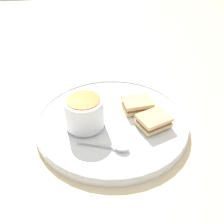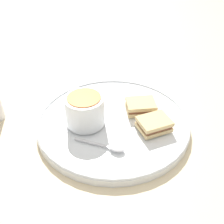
% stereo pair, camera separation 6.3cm
% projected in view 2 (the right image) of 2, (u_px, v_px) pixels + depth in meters
% --- Properties ---
extents(ground_plane, '(2.40, 2.40, 0.00)m').
position_uv_depth(ground_plane, '(112.00, 125.00, 0.66)').
color(ground_plane, beige).
extents(plate, '(0.37, 0.37, 0.02)m').
position_uv_depth(plate, '(112.00, 122.00, 0.65)').
color(plate, white).
rests_on(plate, ground_plane).
extents(soup_bowl, '(0.09, 0.09, 0.07)m').
position_uv_depth(soup_bowl, '(84.00, 110.00, 0.61)').
color(soup_bowl, white).
rests_on(soup_bowl, plate).
extents(spoon, '(0.05, 0.12, 0.01)m').
position_uv_depth(spoon, '(111.00, 147.00, 0.56)').
color(spoon, silver).
rests_on(spoon, plate).
extents(sandwich_half_near, '(0.08, 0.09, 0.03)m').
position_uv_depth(sandwich_half_near, '(153.00, 124.00, 0.61)').
color(sandwich_half_near, '#DBBC7F').
rests_on(sandwich_half_near, plate).
extents(sandwich_half_far, '(0.06, 0.08, 0.03)m').
position_uv_depth(sandwich_half_far, '(140.00, 106.00, 0.66)').
color(sandwich_half_far, '#DBBC7F').
rests_on(sandwich_half_far, plate).
extents(menu_sheet, '(0.29, 0.33, 0.00)m').
position_uv_depth(menu_sheet, '(58.00, 64.00, 0.92)').
color(menu_sheet, white).
rests_on(menu_sheet, ground_plane).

